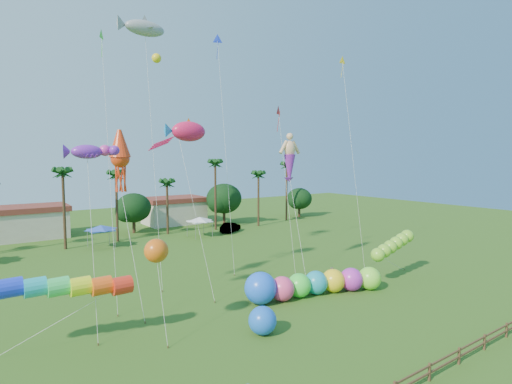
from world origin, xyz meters
TOP-DOWN VIEW (x-y plane):
  - ground at (0.00, 0.00)m, footprint 160.00×160.00m
  - tree_line at (3.57, 44.00)m, footprint 69.46×8.91m
  - buildings_row at (-3.09, 50.00)m, footprint 35.00×7.00m
  - tent_row at (-6.00, 36.33)m, footprint 31.00×4.00m
  - fence at (0.00, -6.00)m, footprint 36.12×0.12m
  - car_b at (13.88, 36.78)m, footprint 4.82×4.02m
  - spectator_b at (7.62, 8.41)m, footprint 1.03×1.02m
  - caterpillar_inflatable at (3.78, 7.33)m, footprint 12.76×5.40m
  - blue_ball at (-3.92, 3.70)m, footprint 1.91×1.91m
  - rainbow_tube at (-13.94, 8.37)m, footprint 9.27×3.03m
  - green_worm at (11.25, 6.14)m, footprint 9.75×2.39m
  - orange_ball_kite at (-9.84, 7.30)m, footprint 1.77×2.72m
  - merman_kite at (7.48, 14.56)m, footprint 2.92×5.65m
  - fish_kite at (-3.12, 16.21)m, footprint 5.14×7.19m
  - shark_kite at (-5.16, 21.26)m, footprint 5.48×7.25m
  - squid_kite at (-9.84, 14.59)m, footprint 1.69×5.51m
  - lobster_kite at (-12.96, 11.45)m, footprint 3.86×4.44m
  - delta_kite_red at (7.41, 16.31)m, footprint 1.65×4.62m
  - delta_kite_yellow at (15.00, 14.36)m, footprint 1.38×4.58m
  - delta_kite_green at (-10.33, 16.95)m, footprint 1.11×5.20m
  - delta_kite_blue at (2.76, 21.00)m, footprint 1.72×5.34m

SIDE VIEW (x-z plane):
  - ground at x=0.00m, z-range 0.00..0.00m
  - fence at x=0.00m, z-range 0.11..1.11m
  - car_b at x=13.88m, z-range 0.00..1.55m
  - spectator_b at x=7.62m, z-range 0.00..1.67m
  - blue_ball at x=-3.92m, z-range 0.00..1.91m
  - caterpillar_inflatable at x=3.78m, z-range -0.21..2.41m
  - buildings_row at x=-3.09m, z-range 0.00..4.00m
  - tent_row at x=-6.00m, z-range 2.45..3.05m
  - green_worm at x=11.25m, z-range 1.01..4.60m
  - rainbow_tube at x=-13.94m, z-range 1.51..5.72m
  - tree_line at x=3.57m, z-range -1.22..9.78m
  - orange_ball_kite at x=-9.84m, z-range 2.52..9.15m
  - merman_kite at x=7.48m, z-range 4.57..18.55m
  - squid_kite at x=-9.84m, z-range 4.73..18.89m
  - lobster_kite at x=-12.96m, z-range 5.78..18.74m
  - fish_kite at x=-3.12m, z-range 6.62..21.90m
  - delta_kite_red at x=7.41m, z-range 7.85..25.29m
  - delta_kite_green at x=-10.33m, z-range 9.95..32.22m
  - delta_kite_yellow at x=15.00m, z-range 10.47..33.70m
  - delta_kite_blue at x=2.76m, z-range 11.43..36.56m
  - shark_kite at x=-5.16m, z-range 11.68..36.90m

